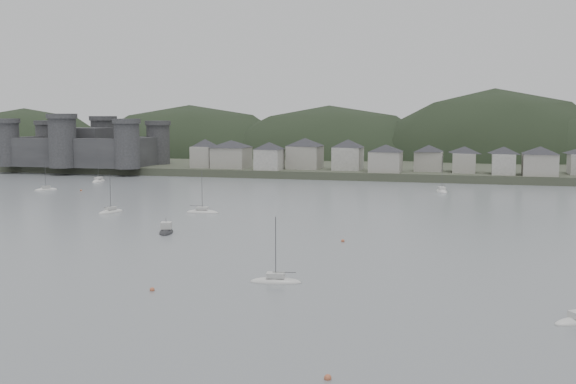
% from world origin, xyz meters
% --- Properties ---
extents(ground, '(900.00, 900.00, 0.00)m').
position_xyz_m(ground, '(0.00, 0.00, 0.00)').
color(ground, slate).
rests_on(ground, ground).
extents(far_shore_land, '(900.00, 250.00, 3.00)m').
position_xyz_m(far_shore_land, '(0.00, 295.00, 1.50)').
color(far_shore_land, '#383D2D').
rests_on(far_shore_land, ground).
extents(forested_ridge, '(851.55, 103.94, 102.57)m').
position_xyz_m(forested_ridge, '(4.83, 269.40, -11.28)').
color(forested_ridge, black).
rests_on(forested_ridge, ground).
extents(castle, '(66.00, 43.00, 20.00)m').
position_xyz_m(castle, '(-120.00, 179.80, 10.96)').
color(castle, '#343437').
rests_on(castle, far_shore_land).
extents(waterfront_town, '(451.48, 28.46, 12.92)m').
position_xyz_m(waterfront_town, '(50.59, 183.34, 8.66)').
color(waterfront_town, '#9E9C90').
rests_on(waterfront_town, far_shore_land).
extents(moored_fleet, '(266.49, 170.98, 13.56)m').
position_xyz_m(moored_fleet, '(-12.80, 65.31, 0.18)').
color(moored_fleet, silver).
rests_on(moored_fleet, ground).
extents(motor_launch_far, '(5.06, 8.13, 3.83)m').
position_xyz_m(motor_launch_far, '(-18.29, 46.46, 0.29)').
color(motor_launch_far, black).
rests_on(motor_launch_far, ground).
extents(mooring_buoys, '(181.44, 136.33, 0.70)m').
position_xyz_m(mooring_buoys, '(-0.76, 38.72, 0.15)').
color(mooring_buoys, '#B45C3C').
rests_on(mooring_buoys, ground).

